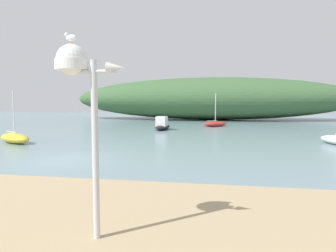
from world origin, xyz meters
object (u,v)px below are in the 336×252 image
mast_structure (78,76)px  motorboat_far_right (162,125)px  sailboat_centre_water (15,138)px  seagull_on_radar (71,37)px  sailboat_outer_mooring (215,124)px

mast_structure → motorboat_far_right: mast_structure is taller
sailboat_centre_water → seagull_on_radar: bearing=-49.0°
motorboat_far_right → sailboat_centre_water: bearing=-126.4°
mast_structure → seagull_on_radar: seagull_on_radar is taller
sailboat_centre_water → sailboat_outer_mooring: (12.92, 15.53, -0.03)m
sailboat_centre_water → motorboat_far_right: bearing=53.6°
sailboat_centre_water → sailboat_outer_mooring: size_ratio=0.95×
sailboat_centre_water → sailboat_outer_mooring: sailboat_outer_mooring is taller
mast_structure → sailboat_outer_mooring: size_ratio=0.96×
mast_structure → seagull_on_radar: 0.69m
seagull_on_radar → motorboat_far_right: bearing=96.9°
motorboat_far_right → sailboat_outer_mooring: bearing=43.8°
seagull_on_radar → sailboat_outer_mooring: seagull_on_radar is taller
motorboat_far_right → sailboat_outer_mooring: (5.05, 4.85, -0.15)m
seagull_on_radar → motorboat_far_right: seagull_on_radar is taller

